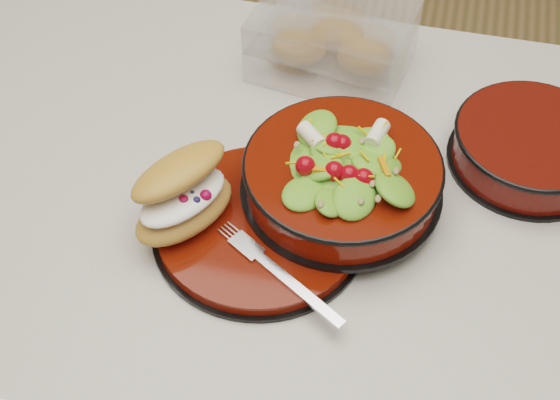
% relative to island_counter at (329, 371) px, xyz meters
% --- Properties ---
extents(island_counter, '(1.24, 0.74, 0.90)m').
position_rel_island_counter_xyz_m(island_counter, '(0.00, 0.00, 0.00)').
color(island_counter, silver).
rests_on(island_counter, ground).
extents(dinner_plate, '(0.26, 0.26, 0.02)m').
position_rel_island_counter_xyz_m(dinner_plate, '(-0.09, -0.08, 0.46)').
color(dinner_plate, black).
rests_on(dinner_plate, island_counter).
extents(salad_bowl, '(0.25, 0.25, 0.10)m').
position_rel_island_counter_xyz_m(salad_bowl, '(-0.01, -0.01, 0.50)').
color(salad_bowl, black).
rests_on(salad_bowl, dinner_plate).
extents(croissant, '(0.13, 0.17, 0.08)m').
position_rel_island_counter_xyz_m(croissant, '(-0.18, -0.09, 0.50)').
color(croissant, '#C37F3B').
rests_on(croissant, dinner_plate).
extents(fork, '(0.15, 0.10, 0.00)m').
position_rel_island_counter_xyz_m(fork, '(-0.05, -0.15, 0.47)').
color(fork, silver).
rests_on(fork, dinner_plate).
extents(pastry_box, '(0.23, 0.18, 0.09)m').
position_rel_island_counter_xyz_m(pastry_box, '(-0.07, 0.24, 0.49)').
color(pastry_box, white).
rests_on(pastry_box, island_counter).
extents(extra_bowl, '(0.20, 0.20, 0.05)m').
position_rel_island_counter_xyz_m(extra_bowl, '(0.21, 0.11, 0.48)').
color(extra_bowl, black).
rests_on(extra_bowl, island_counter).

